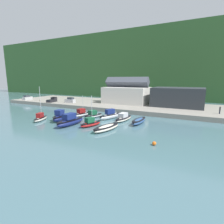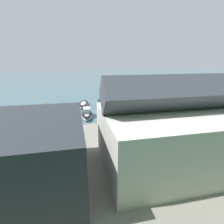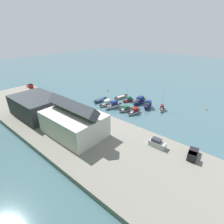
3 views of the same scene
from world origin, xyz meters
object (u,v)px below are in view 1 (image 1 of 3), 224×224
moored_boat_2 (111,115)px  parked_car_0 (27,98)px  moored_boat_7 (71,121)px  parked_car_1 (70,100)px  moored_boat_1 (93,115)px  dog_on_quay (40,100)px  moored_boat_4 (139,121)px  moored_boat_6 (60,117)px  moored_boat_9 (106,128)px  moored_boat_8 (90,123)px  moored_boat_3 (123,118)px  mooring_buoy_0 (154,143)px  moored_boat_0 (82,114)px  moored_boat_5 (41,118)px  pickup_truck_1 (53,100)px  person_on_quay (220,110)px

moored_boat_2 → parked_car_0: parked_car_0 is taller
moored_boat_7 → parked_car_1: (-19.87, 23.31, 1.18)m
moored_boat_1 → dog_on_quay: (-34.83, 11.52, 1.07)m
parked_car_1 → dog_on_quay: bearing=97.9°
moored_boat_4 → dog_on_quay: dog_on_quay is taller
moored_boat_1 → moored_boat_6: bearing=-103.7°
moored_boat_2 → moored_boat_9: bearing=-50.4°
moored_boat_8 → parked_car_0: (-48.06, 20.39, 1.48)m
moored_boat_1 → moored_boat_3: size_ratio=0.80×
dog_on_quay → mooring_buoy_0: (55.38, -24.75, -1.46)m
moored_boat_7 → mooring_buoy_0: size_ratio=12.84×
moored_boat_0 → moored_boat_7: size_ratio=0.75×
mooring_buoy_0 → moored_boat_5: bearing=173.2°
moored_boat_2 → pickup_truck_1: pickup_truck_1 is taller
moored_boat_5 → moored_boat_6: size_ratio=1.50×
moored_boat_7 → moored_boat_3: bearing=49.9°
moored_boat_9 → dog_on_quay: (-44.24, 20.86, 1.22)m
moored_boat_7 → mooring_buoy_0: (20.67, -3.68, -0.73)m
person_on_quay → parked_car_1: bearing=-179.0°
moored_boat_6 → moored_boat_0: bearing=71.4°
moored_boat_2 → moored_boat_5: 18.48m
moored_boat_3 → parked_car_0: bearing=172.0°
moored_boat_2 → mooring_buoy_0: bearing=-25.3°
moored_boat_2 → moored_boat_7: size_ratio=0.94×
moored_boat_7 → parked_car_0: size_ratio=2.01×
moored_boat_8 → person_on_quay: size_ratio=3.33×
parked_car_0 → moored_boat_0: bearing=-22.0°
moored_boat_1 → pickup_truck_1: 30.72m
parked_car_1 → mooring_buoy_0: 48.74m
moored_boat_1 → dog_on_quay: bearing=-178.6°
pickup_truck_1 → mooring_buoy_0: 54.99m
moored_boat_9 → parked_car_0: 57.08m
moored_boat_9 → parked_car_0: parked_car_0 is taller
parked_car_1 → pickup_truck_1: (-8.14, -1.48, -0.10)m
parked_car_0 → moored_boat_6: bearing=-32.0°
moored_boat_4 → parked_car_1: size_ratio=1.79×
moored_boat_1 → parked_car_1: (-19.98, 13.76, 1.53)m
dog_on_quay → moored_boat_0: bearing=83.2°
moored_boat_3 → moored_boat_6: (-14.24, -8.04, 0.39)m
pickup_truck_1 → dog_on_quay: 6.76m
moored_boat_2 → dog_on_quay: 41.46m
moored_boat_7 → moored_boat_8: 4.92m
parked_car_0 → person_on_quay: size_ratio=2.02×
moored_boat_9 → person_on_quay: 32.80m
parked_car_1 → moored_boat_1: bearing=-125.3°
moored_boat_3 → moored_boat_8: 9.72m
moored_boat_3 → dog_on_quay: moored_boat_3 is taller
mooring_buoy_0 → moored_boat_7: bearing=169.9°
moored_boat_6 → parked_car_1: bearing=116.0°
moored_boat_2 → parked_car_0: bearing=-176.1°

